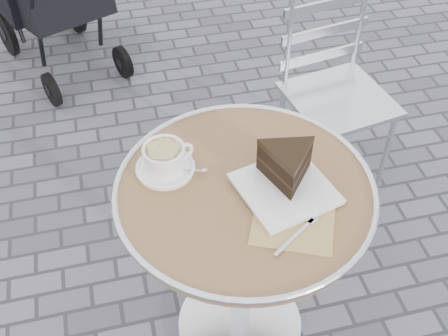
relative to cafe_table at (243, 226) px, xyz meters
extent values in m
plane|color=slate|center=(0.00, 0.00, -0.57)|extent=(80.00, 80.00, 0.00)
cylinder|color=silver|center=(0.00, 0.00, -0.55)|extent=(0.44, 0.44, 0.03)
cylinder|color=silver|center=(0.00, 0.00, -0.20)|extent=(0.07, 0.07, 0.67)
cylinder|color=tan|center=(0.00, 0.00, 0.15)|extent=(0.70, 0.70, 0.03)
torus|color=silver|center=(0.00, 0.00, 0.16)|extent=(0.72, 0.72, 0.02)
cylinder|color=white|center=(-0.20, 0.12, 0.17)|extent=(0.16, 0.16, 0.01)
cylinder|color=white|center=(-0.20, 0.12, 0.21)|extent=(0.13, 0.13, 0.07)
torus|color=white|center=(-0.14, 0.13, 0.21)|extent=(0.06, 0.03, 0.06)
cylinder|color=#D0BA8A|center=(-0.20, 0.12, 0.24)|extent=(0.10, 0.10, 0.01)
cube|color=tan|center=(0.09, -0.14, 0.17)|extent=(0.27, 0.27, 0.00)
cube|color=white|center=(0.10, -0.04, 0.17)|extent=(0.27, 0.27, 0.01)
cylinder|color=silver|center=(0.44, 0.45, -0.35)|extent=(0.02, 0.02, 0.43)
cylinder|color=silver|center=(0.76, 0.50, -0.35)|extent=(0.02, 0.02, 0.43)
cylinder|color=silver|center=(0.39, 0.77, -0.35)|extent=(0.02, 0.02, 0.43)
cylinder|color=silver|center=(0.71, 0.82, -0.35)|extent=(0.02, 0.02, 0.43)
cube|color=silver|center=(0.58, 0.64, -0.12)|extent=(0.44, 0.44, 0.02)
cylinder|color=black|center=(-0.60, 1.48, -0.48)|extent=(0.10, 0.18, 0.18)
cylinder|color=black|center=(-0.22, 1.64, -0.48)|extent=(0.10, 0.18, 0.18)
cylinder|color=black|center=(-0.83, 2.03, -0.43)|extent=(0.14, 0.27, 0.28)
cylinder|color=black|center=(-0.45, 2.19, -0.43)|extent=(0.14, 0.27, 0.28)
camera|label=1|loc=(-0.30, -0.99, 1.27)|focal=45.00mm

